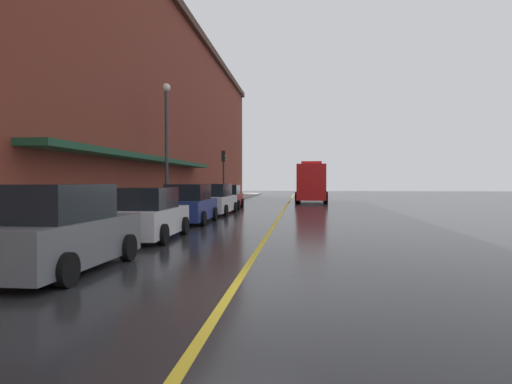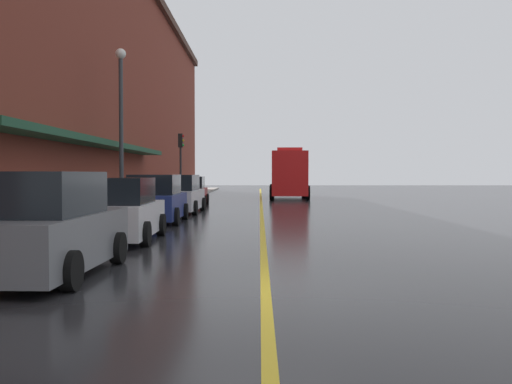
% 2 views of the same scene
% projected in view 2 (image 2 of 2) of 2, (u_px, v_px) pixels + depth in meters
% --- Properties ---
extents(ground_plane, '(112.00, 112.00, 0.00)m').
position_uv_depth(ground_plane, '(261.00, 204.00, 33.94)').
color(ground_plane, '#232326').
extents(sidewalk_left, '(2.40, 70.00, 0.15)m').
position_uv_depth(sidewalk_left, '(156.00, 203.00, 33.97)').
color(sidewalk_left, '#ADA8A0').
rests_on(sidewalk_left, ground).
extents(lane_center_stripe, '(0.16, 70.00, 0.01)m').
position_uv_depth(lane_center_stripe, '(261.00, 204.00, 33.94)').
color(lane_center_stripe, gold).
rests_on(lane_center_stripe, ground).
extents(brick_building_left, '(10.62, 64.00, 14.48)m').
position_uv_depth(brick_building_left, '(49.00, 79.00, 32.77)').
color(brick_building_left, maroon).
rests_on(brick_building_left, ground).
extents(parked_car_0, '(2.10, 4.44, 1.85)m').
position_uv_depth(parked_car_0, '(46.00, 228.00, 10.16)').
color(parked_car_0, '#595B60').
rests_on(parked_car_0, ground).
extents(parked_car_1, '(2.18, 4.25, 1.71)m').
position_uv_depth(parked_car_1, '(118.00, 211.00, 15.46)').
color(parked_car_1, silver).
rests_on(parked_car_1, ground).
extents(parked_car_2, '(2.06, 4.35, 1.78)m').
position_uv_depth(parked_car_2, '(156.00, 200.00, 21.33)').
color(parked_car_2, navy).
rests_on(parked_car_2, ground).
extents(parked_car_3, '(2.19, 4.91, 1.77)m').
position_uv_depth(parked_car_3, '(178.00, 195.00, 26.74)').
color(parked_car_3, silver).
rests_on(parked_car_3, ground).
extents(parked_car_4, '(2.04, 4.16, 1.66)m').
position_uv_depth(parked_car_4, '(190.00, 192.00, 32.46)').
color(parked_car_4, maroon).
rests_on(parked_car_4, ground).
extents(fire_truck, '(2.97, 7.99, 3.61)m').
position_uv_depth(fire_truck, '(289.00, 175.00, 42.38)').
color(fire_truck, red).
rests_on(fire_truck, ground).
extents(parking_meter_0, '(0.14, 0.18, 1.33)m').
position_uv_depth(parking_meter_0, '(114.00, 195.00, 20.70)').
color(parking_meter_0, '#4C4C51').
rests_on(parking_meter_0, sidewalk_left).
extents(street_lamp_left, '(0.44, 0.44, 6.94)m').
position_uv_depth(street_lamp_left, '(121.00, 113.00, 24.24)').
color(street_lamp_left, '#33383D').
rests_on(street_lamp_left, sidewalk_left).
extents(traffic_light_near, '(0.38, 0.36, 4.30)m').
position_uv_depth(traffic_light_near, '(181.00, 153.00, 37.80)').
color(traffic_light_near, '#232326').
rests_on(traffic_light_near, sidewalk_left).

